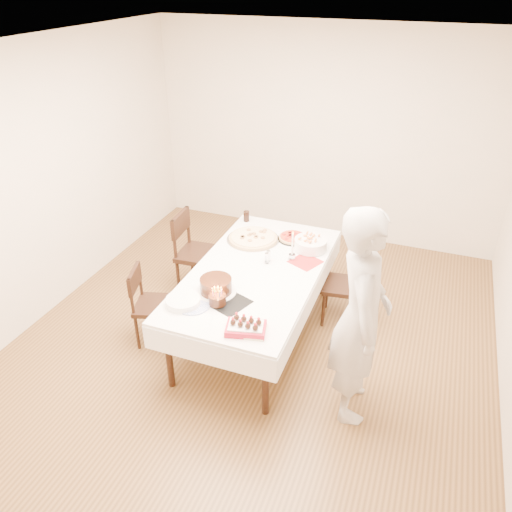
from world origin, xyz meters
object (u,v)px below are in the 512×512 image
(dining_table, at_px, (256,303))
(taper_candle, at_px, (292,245))
(layer_cake, at_px, (216,286))
(strawberry_box, at_px, (246,327))
(chair_right_savory, at_px, (343,286))
(birthday_cake, at_px, (217,296))
(pizza_white, at_px, (253,238))
(chair_left_savory, at_px, (200,254))
(person, at_px, (360,317))
(chair_left_dessert, at_px, (156,305))
(pasta_bowl, at_px, (311,244))
(cola_glass, at_px, (246,216))
(pizza_pepperoni, at_px, (293,238))

(dining_table, distance_m, taper_candle, 0.67)
(layer_cake, distance_m, strawberry_box, 0.60)
(chair_right_savory, distance_m, birthday_cake, 1.50)
(pizza_white, height_order, layer_cake, layer_cake)
(chair_left_savory, xyz_separation_m, person, (1.93, -1.10, 0.44))
(pizza_white, bearing_deg, taper_candle, -25.15)
(chair_left_dessert, bearing_deg, pasta_bowl, -158.76)
(strawberry_box, bearing_deg, pizza_white, 108.99)
(cola_glass, bearing_deg, dining_table, -63.34)
(pizza_white, distance_m, pizza_pepperoni, 0.41)
(chair_right_savory, distance_m, taper_candle, 0.73)
(cola_glass, distance_m, layer_cake, 1.42)
(birthday_cake, bearing_deg, person, 1.29)
(cola_glass, relative_size, layer_cake, 0.34)
(pasta_bowl, bearing_deg, cola_glass, 156.49)
(chair_left_savory, distance_m, cola_glass, 0.67)
(dining_table, bearing_deg, taper_candle, 51.28)
(chair_left_savory, xyz_separation_m, pizza_pepperoni, (1.00, 0.20, 0.30))
(taper_candle, bearing_deg, chair_left_dessert, -147.06)
(chair_left_savory, distance_m, pizza_white, 0.68)
(chair_left_savory, bearing_deg, layer_cake, 120.62)
(chair_left_savory, relative_size, cola_glass, 7.92)
(pizza_pepperoni, xyz_separation_m, cola_glass, (-0.61, 0.23, 0.04))
(cola_glass, bearing_deg, person, -44.70)
(chair_left_savory, relative_size, strawberry_box, 3.07)
(person, xyz_separation_m, pizza_white, (-1.32, 1.14, -0.15))
(birthday_cake, bearing_deg, cola_glass, 102.97)
(pizza_pepperoni, relative_size, taper_candle, 1.00)
(dining_table, height_order, layer_cake, layer_cake)
(chair_left_savory, distance_m, chair_left_dessert, 0.93)
(pizza_pepperoni, bearing_deg, person, -54.24)
(chair_left_savory, height_order, person, person)
(chair_left_dessert, distance_m, taper_candle, 1.44)
(pizza_white, height_order, cola_glass, cola_glass)
(cola_glass, xyz_separation_m, strawberry_box, (0.71, -1.80, -0.02))
(person, xyz_separation_m, strawberry_box, (-0.83, -0.27, -0.13))
(pizza_white, xyz_separation_m, strawberry_box, (0.49, -1.41, 0.02))
(pasta_bowl, height_order, taper_candle, taper_candle)
(dining_table, relative_size, pizza_pepperoni, 6.91)
(layer_cake, bearing_deg, chair_left_savory, 124.29)
(chair_left_dessert, xyz_separation_m, person, (1.95, -0.18, 0.52))
(cola_glass, bearing_deg, pizza_pepperoni, -20.58)
(pizza_pepperoni, xyz_separation_m, strawberry_box, (0.11, -1.57, 0.02))
(chair_left_dessert, bearing_deg, layer_cake, 159.18)
(birthday_cake, bearing_deg, layer_cake, 118.37)
(chair_right_savory, bearing_deg, pizza_pepperoni, 157.17)
(pasta_bowl, bearing_deg, dining_table, -122.88)
(chair_right_savory, relative_size, chair_left_dessert, 1.03)
(person, height_order, layer_cake, person)
(dining_table, distance_m, pizza_white, 0.72)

